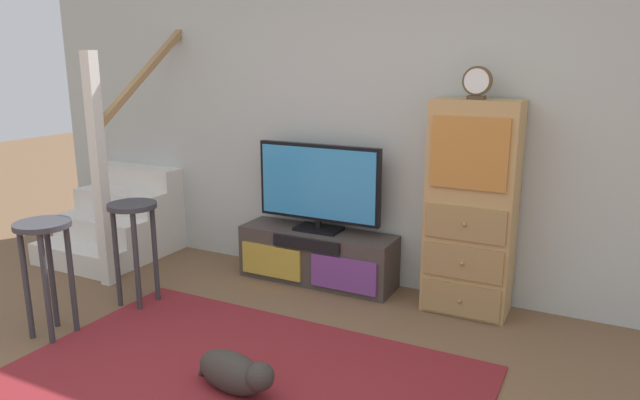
% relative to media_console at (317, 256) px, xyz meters
% --- Properties ---
extents(back_wall, '(6.40, 0.12, 2.70)m').
position_rel_media_console_xyz_m(back_wall, '(0.30, 0.27, 1.14)').
color(back_wall, '#B2B7B2').
rests_on(back_wall, ground_plane).
extents(area_rug, '(2.60, 1.80, 0.01)m').
position_rel_media_console_xyz_m(area_rug, '(0.30, -1.59, -0.20)').
color(area_rug, maroon).
rests_on(area_rug, ground_plane).
extents(media_console, '(1.26, 0.38, 0.42)m').
position_rel_media_console_xyz_m(media_console, '(0.00, 0.00, 0.00)').
color(media_console, '#423833').
rests_on(media_console, ground_plane).
extents(television, '(1.02, 0.22, 0.68)m').
position_rel_media_console_xyz_m(television, '(-0.00, 0.02, 0.57)').
color(television, black).
rests_on(television, media_console).
extents(side_cabinet, '(0.58, 0.38, 1.48)m').
position_rel_media_console_xyz_m(side_cabinet, '(1.19, 0.01, 0.53)').
color(side_cabinet, tan).
rests_on(side_cabinet, ground_plane).
extents(desk_clock, '(0.19, 0.08, 0.21)m').
position_rel_media_console_xyz_m(desk_clock, '(1.17, -0.00, 1.38)').
color(desk_clock, '#4C3823').
rests_on(desk_clock, side_cabinet).
extents(staircase, '(1.00, 1.36, 2.20)m').
position_rel_media_console_xyz_m(staircase, '(-1.94, 0.01, 0.16)').
color(staircase, silver).
rests_on(staircase, ground_plane).
extents(bar_stool_near, '(0.34, 0.34, 0.76)m').
position_rel_media_console_xyz_m(bar_stool_near, '(-1.09, -1.59, 0.35)').
color(bar_stool_near, '#333338').
rests_on(bar_stool_near, ground_plane).
extents(bar_stool_far, '(0.34, 0.34, 0.75)m').
position_rel_media_console_xyz_m(bar_stool_far, '(-0.96, -0.97, 0.34)').
color(bar_stool_far, '#333338').
rests_on(bar_stool_far, ground_plane).
extents(dog, '(0.54, 0.27, 0.23)m').
position_rel_media_console_xyz_m(dog, '(0.34, -1.61, -0.09)').
color(dog, '#332D28').
rests_on(dog, ground_plane).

